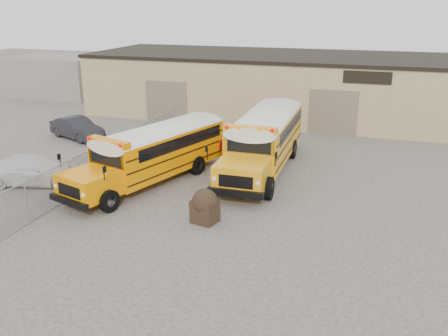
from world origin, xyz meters
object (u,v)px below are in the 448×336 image
(school_bus_left, at_px, (223,126))
(car_white, at_px, (35,170))
(school_bus_right, at_px, (285,112))
(car_dark, at_px, (77,128))
(tarp_bundle, at_px, (205,205))

(school_bus_left, distance_m, car_white, 10.56)
(school_bus_left, relative_size, school_bus_right, 0.94)
(school_bus_left, bearing_deg, car_dark, 178.96)
(school_bus_left, distance_m, car_dark, 10.06)
(school_bus_right, distance_m, tarp_bundle, 13.84)
(car_dark, bearing_deg, school_bus_right, -49.76)
(school_bus_right, distance_m, car_dark, 13.52)
(car_white, bearing_deg, school_bus_right, -54.46)
(school_bus_right, relative_size, car_white, 2.17)
(school_bus_left, distance_m, school_bus_right, 5.23)
(school_bus_left, distance_m, tarp_bundle, 9.67)
(car_white, xyz_separation_m, car_dark, (-2.84, 7.88, -0.01))
(tarp_bundle, bearing_deg, school_bus_right, 87.98)
(school_bus_right, bearing_deg, school_bus_left, -122.00)
(car_white, bearing_deg, car_dark, 4.70)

